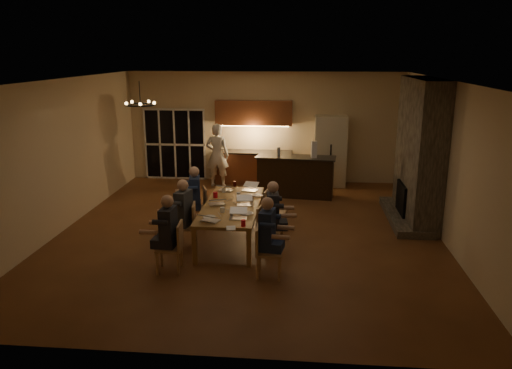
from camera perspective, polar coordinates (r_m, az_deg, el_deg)
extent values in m
plane|color=brown|center=(10.71, -0.86, -5.51)|extent=(9.00, 9.00, 0.00)
cube|color=beige|center=(14.70, 1.03, 6.56)|extent=(8.00, 0.04, 3.20)
cube|color=beige|center=(11.41, -21.42, 3.08)|extent=(0.04, 9.00, 3.20)
cube|color=beige|center=(10.62, 21.24, 2.27)|extent=(0.04, 9.00, 3.20)
cube|color=white|center=(10.05, -0.93, 11.96)|extent=(8.00, 9.00, 0.04)
cube|color=black|center=(15.18, -9.25, 4.53)|extent=(1.86, 0.08, 2.10)
cube|color=#645C4F|center=(11.67, 18.18, 3.62)|extent=(0.58, 2.50, 3.20)
cube|color=beige|center=(14.41, 8.47, 3.81)|extent=(0.90, 0.68, 2.00)
cube|color=#A06D40|center=(10.22, -2.78, -4.31)|extent=(1.10, 2.73, 0.75)
cube|color=black|center=(13.27, 4.54, 0.93)|extent=(2.14, 0.89, 1.08)
imported|color=white|center=(14.19, -4.44, 3.36)|extent=(0.69, 0.48, 1.81)
torus|color=black|center=(10.00, -13.07, 8.87)|extent=(0.58, 0.58, 0.03)
cylinder|color=white|center=(9.63, -3.86, -2.90)|extent=(0.09, 0.09, 0.10)
cylinder|color=white|center=(10.62, -2.03, -1.16)|extent=(0.08, 0.08, 0.10)
cylinder|color=white|center=(10.97, -3.69, -0.65)|extent=(0.08, 0.08, 0.10)
cylinder|color=red|center=(8.85, -1.46, -4.42)|extent=(0.08, 0.08, 0.12)
cylinder|color=red|center=(10.59, -4.66, -1.19)|extent=(0.10, 0.10, 0.12)
cylinder|color=#B2B2B7|center=(9.41, -2.85, -3.23)|extent=(0.06, 0.06, 0.12)
cylinder|color=#3F0F0C|center=(11.44, -2.44, 0.07)|extent=(0.07, 0.07, 0.12)
cylinder|color=#B2B2B7|center=(10.28, -0.48, -1.63)|extent=(0.07, 0.07, 0.12)
cylinder|color=white|center=(9.53, -1.09, -3.31)|extent=(0.27, 0.27, 0.02)
cylinder|color=white|center=(9.35, -5.36, -3.73)|extent=(0.24, 0.24, 0.02)
cylinder|color=white|center=(10.69, 0.24, -1.26)|extent=(0.23, 0.23, 0.02)
cube|color=white|center=(8.77, -2.89, -5.00)|extent=(0.19, 0.25, 0.01)
cylinder|color=#99999E|center=(13.15, 2.61, 3.78)|extent=(0.09, 0.09, 0.24)
cube|color=silver|center=(13.00, 6.65, 3.99)|extent=(0.15, 0.15, 0.43)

